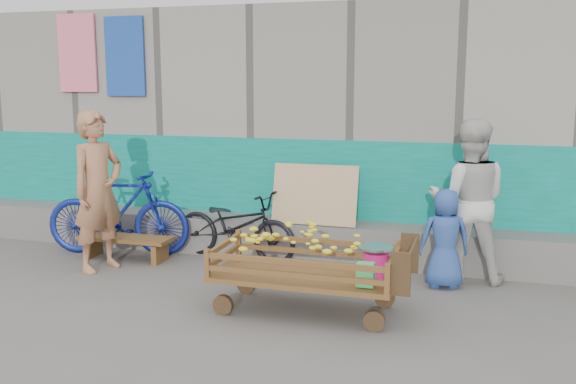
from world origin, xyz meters
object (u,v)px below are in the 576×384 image
(child, at_px, (445,238))
(banana_cart, at_px, (302,256))
(vendor_man, at_px, (98,191))
(bicycle_blue, at_px, (118,212))
(woman, at_px, (468,201))
(bicycle_dark, at_px, (235,225))
(bench, at_px, (126,242))

(child, bearing_deg, banana_cart, 26.77)
(banana_cart, height_order, child, child)
(vendor_man, height_order, bicycle_blue, vendor_man)
(vendor_man, xyz_separation_m, woman, (3.93, 0.78, -0.03))
(bicycle_dark, bearing_deg, child, -89.22)
(vendor_man, bearing_deg, woman, -60.40)
(child, height_order, bicycle_dark, child)
(woman, height_order, bicycle_blue, woman)
(bicycle_blue, bearing_deg, bicycle_dark, -92.21)
(child, relative_size, bicycle_dark, 0.65)
(bench, distance_m, bicycle_dark, 1.32)
(bicycle_dark, bearing_deg, banana_cart, -130.77)
(vendor_man, xyz_separation_m, bicycle_dark, (1.30, 0.81, -0.48))
(woman, bearing_deg, banana_cart, 41.87)
(woman, bearing_deg, vendor_man, 8.20)
(banana_cart, distance_m, child, 1.63)
(child, bearing_deg, bicycle_blue, -17.45)
(bicycle_dark, bearing_deg, bicycle_blue, 106.86)
(banana_cart, height_order, bicycle_dark, bicycle_dark)
(vendor_man, bearing_deg, child, -64.61)
(bicycle_dark, relative_size, bicycle_blue, 0.89)
(bench, bearing_deg, child, 0.38)
(bench, xyz_separation_m, bicycle_blue, (-0.20, 0.17, 0.33))
(bicycle_dark, distance_m, bicycle_blue, 1.46)
(woman, bearing_deg, bicycle_dark, -3.63)
(bench, bearing_deg, vendor_man, -97.10)
(bicycle_blue, bearing_deg, bench, -141.58)
(banana_cart, relative_size, bicycle_blue, 1.03)
(vendor_man, bearing_deg, banana_cart, -85.66)
(woman, distance_m, bicycle_blue, 4.09)
(bench, relative_size, bicycle_dark, 0.71)
(bench, height_order, woman, woman)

